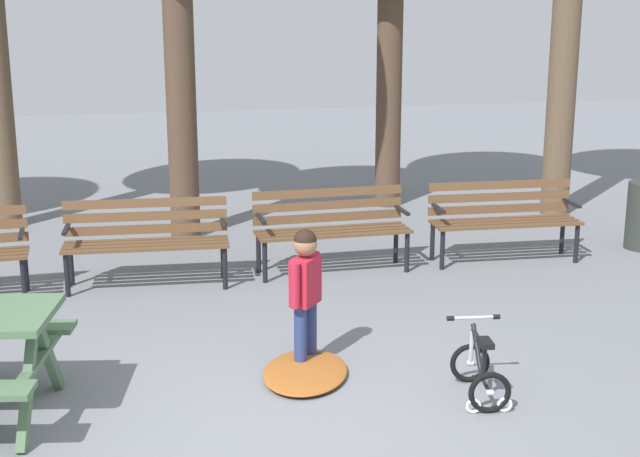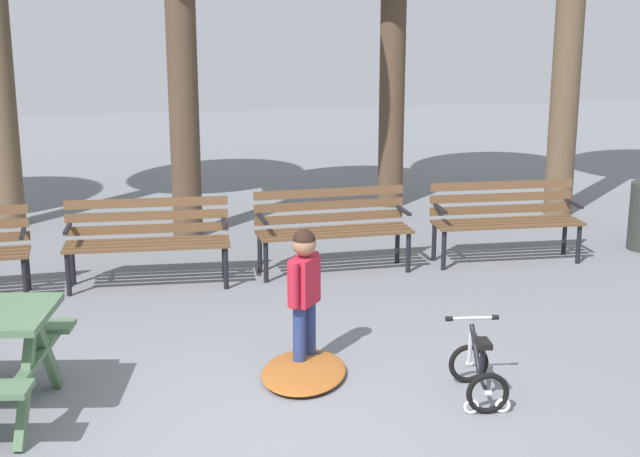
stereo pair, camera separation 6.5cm
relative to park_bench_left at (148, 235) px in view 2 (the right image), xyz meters
The scene contains 7 objects.
ground 3.61m from the park_bench_left, 80.91° to the right, with size 36.00×36.00×0.00m, color slate.
park_bench_left is the anchor object (origin of this frame).
park_bench_right 1.89m from the park_bench_left, ahead, with size 1.61×0.48×0.85m.
park_bench_far_right 3.80m from the park_bench_left, ahead, with size 1.62×0.55×0.85m.
child_standing 2.59m from the park_bench_left, 64.93° to the right, with size 0.29×0.34×1.09m.
kids_bicycle 3.88m from the park_bench_left, 55.78° to the right, with size 0.42×0.59×0.54m.
leaf_pile 2.80m from the park_bench_left, 67.74° to the right, with size 0.90×0.63×0.07m, color #9E5623.
Camera 2 is at (-0.77, -5.22, 2.74)m, focal length 50.61 mm.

